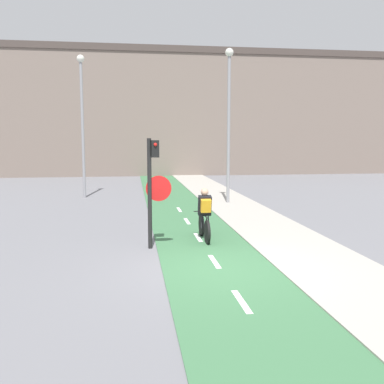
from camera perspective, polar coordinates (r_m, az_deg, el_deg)
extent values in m
plane|color=slate|center=(9.67, 3.58, -10.18)|extent=(120.00, 120.00, 0.00)
cube|color=#3D7047|center=(9.67, 3.58, -10.12)|extent=(2.52, 60.00, 0.02)
cube|color=white|center=(7.82, 6.62, -14.28)|extent=(0.12, 1.10, 0.00)
cube|color=white|center=(10.13, 3.01, -9.24)|extent=(0.12, 1.10, 0.00)
cube|color=white|center=(12.52, 0.81, -6.07)|extent=(0.12, 1.10, 0.00)
cube|color=white|center=(14.94, -0.66, -3.91)|extent=(0.12, 1.10, 0.00)
cube|color=white|center=(17.38, -1.72, -2.36)|extent=(0.12, 1.10, 0.00)
cube|color=#A8A399|center=(10.42, 17.13, -9.06)|extent=(2.40, 60.00, 0.05)
cube|color=slate|center=(35.96, -5.10, 9.99)|extent=(60.00, 5.00, 9.45)
cube|color=#473D38|center=(36.56, -5.18, 17.80)|extent=(60.00, 5.20, 0.50)
cylinder|color=black|center=(11.18, -5.67, -0.28)|extent=(0.11, 0.11, 2.89)
cube|color=black|center=(11.09, -4.94, 5.76)|extent=(0.20, 0.20, 0.44)
sphere|color=red|center=(10.98, -4.91, 6.32)|extent=(0.09, 0.09, 0.09)
cone|color=red|center=(11.16, -4.47, 0.47)|extent=(0.67, 0.01, 0.67)
cone|color=silver|center=(11.17, -4.47, 0.48)|extent=(0.60, 0.02, 0.60)
cylinder|color=gray|center=(21.61, -14.37, 7.95)|extent=(0.14, 0.14, 6.57)
sphere|color=silver|center=(21.94, -14.65, 16.83)|extent=(0.36, 0.36, 0.36)
cylinder|color=gray|center=(19.01, 4.90, 8.13)|extent=(0.14, 0.14, 6.46)
sphere|color=silver|center=(19.37, 5.01, 18.06)|extent=(0.36, 0.36, 0.36)
cylinder|color=black|center=(11.75, 2.06, -5.40)|extent=(0.07, 0.66, 0.66)
cylinder|color=black|center=(12.74, 1.25, -4.42)|extent=(0.07, 0.66, 0.66)
cylinder|color=black|center=(12.40, 1.49, -3.92)|extent=(0.04, 0.65, 0.41)
cylinder|color=black|center=(11.94, 1.87, -4.27)|extent=(0.04, 0.34, 0.43)
cylinder|color=black|center=(12.21, 1.62, -3.10)|extent=(0.04, 0.95, 0.07)
cylinder|color=black|center=(11.94, 1.90, -5.24)|extent=(0.04, 0.39, 0.05)
cylinder|color=black|center=(12.67, 1.26, -2.58)|extent=(0.46, 0.03, 0.03)
cube|color=black|center=(12.05, 1.71, -1.81)|extent=(0.36, 0.31, 0.59)
sphere|color=tan|center=(12.04, 1.68, 0.00)|extent=(0.22, 0.22, 0.22)
cylinder|color=#232328|center=(12.08, 1.26, -3.89)|extent=(0.04, 0.07, 0.42)
cylinder|color=#232328|center=(12.11, 2.20, -3.87)|extent=(0.04, 0.07, 0.42)
cube|color=orange|center=(11.88, 1.86, -1.85)|extent=(0.28, 0.23, 0.39)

